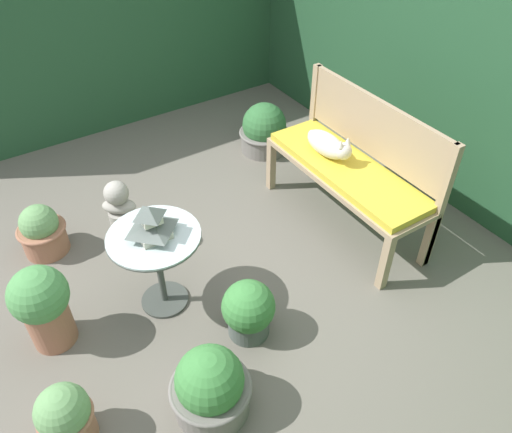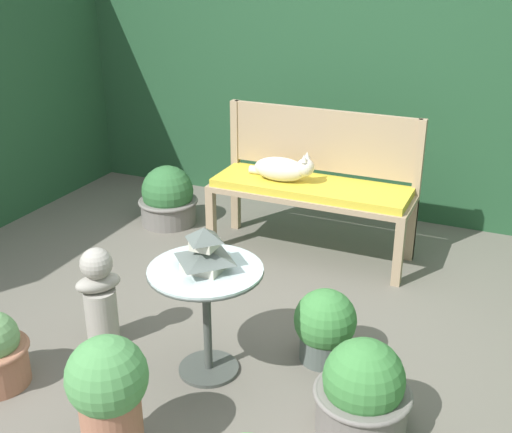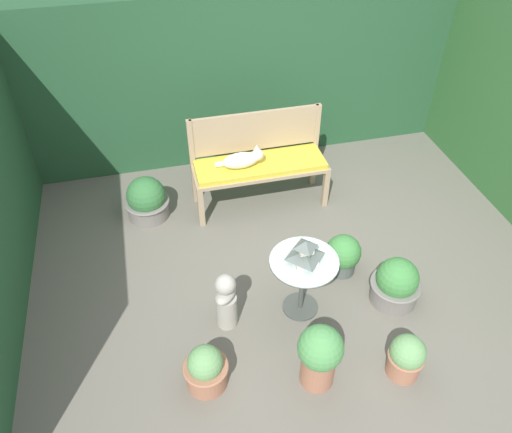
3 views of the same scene
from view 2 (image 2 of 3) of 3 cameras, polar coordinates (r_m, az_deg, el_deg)
ground at (r=3.82m, az=-0.36°, el=-10.54°), size 30.00×30.00×0.00m
foliage_hedge_back at (r=5.81m, az=10.65°, el=11.68°), size 6.40×1.10×2.02m
garden_bench at (r=4.59m, az=4.88°, el=2.09°), size 1.45×0.48×0.55m
bench_backrest at (r=4.70m, az=5.89°, el=6.01°), size 1.45×0.06×1.04m
cat at (r=4.57m, az=2.45°, el=4.26°), size 0.51×0.19×0.23m
patio_table at (r=3.29m, az=-4.45°, el=-6.71°), size 0.59×0.59×0.62m
pagoda_birdhouse at (r=3.19m, az=-4.58°, el=-3.10°), size 0.26×0.26×0.22m
garden_bust at (r=3.71m, az=-13.73°, el=-6.89°), size 0.27×0.29×0.59m
potted_plant_table_near at (r=3.11m, az=9.47°, el=-15.11°), size 0.46×0.46×0.47m
potted_plant_table_far at (r=5.26m, az=-7.84°, el=1.60°), size 0.48×0.48×0.48m
potted_plant_path_edge at (r=3.54m, az=6.15°, el=-9.68°), size 0.34×0.34×0.42m
potted_plant_bench_right at (r=2.92m, az=-12.96°, el=-15.10°), size 0.36×0.36×0.60m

